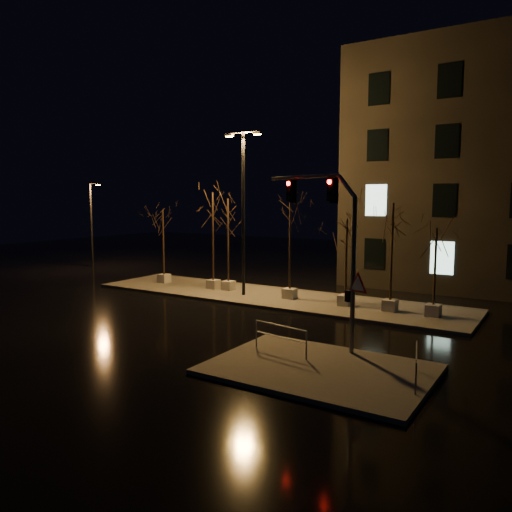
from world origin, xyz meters
The scene contains 15 objects.
ground centered at (0.00, 0.00, 0.00)m, with size 90.00×90.00×0.00m, color black.
median centered at (0.00, 6.00, 0.07)m, with size 22.00×5.00×0.15m, color #4E4C46.
sidewalk_corner centered at (7.50, -3.50, 0.07)m, with size 7.00×5.00×0.15m, color #4E4C46.
tree_0 centered at (-8.10, 6.13, 3.83)m, with size 1.80×1.80×4.85m.
tree_1 centered at (-4.00, 6.04, 4.68)m, with size 1.80×1.80×5.97m.
tree_2 centered at (-2.98, 6.17, 4.40)m, with size 1.80×1.80×5.60m.
tree_3 centered at (1.34, 5.87, 4.70)m, with size 1.80×1.80×6.00m.
tree_4 centered at (4.63, 5.78, 3.60)m, with size 1.80×1.80×4.55m.
tree_5 centered at (6.94, 5.80, 4.23)m, with size 1.80×1.80×5.38m.
tree_6 centered at (8.98, 5.78, 3.33)m, with size 1.80×1.80×4.19m.
traffic_signal_mast centered at (6.85, -1.16, 4.31)m, with size 4.89×1.86×6.33m.
streetlight_main centered at (-1.37, 5.40, 5.41)m, with size 2.27×0.32×9.11m.
streetlight_far centered at (-18.98, 9.49, 3.78)m, with size 1.35×0.28×6.87m.
guard_rail_a centered at (5.68, -2.86, 0.81)m, with size 2.30×0.43×1.00m.
guard_rail_b centered at (10.50, -3.16, 0.79)m, with size 0.55×2.03×0.99m.
Camera 1 is at (14.12, -17.87, 5.59)m, focal length 35.00 mm.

